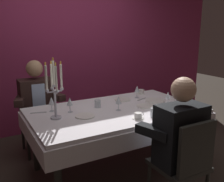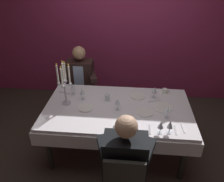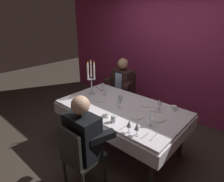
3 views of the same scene
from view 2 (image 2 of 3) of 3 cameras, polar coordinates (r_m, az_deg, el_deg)
The scene contains 26 objects.
ground_plane at distance 3.47m, azimuth 1.25°, elevation -14.21°, with size 12.00×12.00×0.00m, color #3B322A.
back_wall at distance 4.28m, azimuth 3.18°, elevation 15.53°, with size 6.00×0.12×2.70m, color #962C56.
dining_table at distance 3.07m, azimuth 1.38°, elevation -5.87°, with size 1.94×1.14×0.74m.
candelabra at distance 2.98m, azimuth -11.75°, elevation 1.75°, with size 0.19×0.19×0.62m.
dinner_plate_0 at distance 3.24m, azimuth 6.41°, elevation -1.28°, with size 0.21×0.21×0.01m, color white.
dinner_plate_1 at distance 3.06m, azimuth 12.51°, elevation -3.95°, with size 0.25×0.25×0.01m, color white.
dinner_plate_2 at distance 2.92m, azimuth 8.13°, elevation -5.23°, with size 0.21×0.21×0.01m, color white.
dinner_plate_3 at distance 2.99m, azimuth -6.54°, elevation -4.19°, with size 0.20×0.20×0.01m, color white.
wine_glass_0 at distance 2.89m, azimuth 1.32°, elevation -2.75°, with size 0.07×0.07×0.16m.
wine_glass_1 at distance 3.13m, azimuth -7.34°, elevation -0.21°, with size 0.07×0.07×0.16m.
wine_glass_2 at distance 2.59m, azimuth 14.27°, elevation -8.12°, with size 0.07×0.07×0.16m.
wine_glass_3 at distance 3.27m, azimuth -9.74°, elevation 0.98°, with size 0.07×0.07×0.16m.
wine_glass_4 at distance 2.57m, azimuth 12.04°, elevation -8.27°, with size 0.07×0.07×0.16m.
wine_glass_5 at distance 3.19m, azimuth 10.50°, elevation 0.21°, with size 0.07×0.07×0.16m.
wine_glass_6 at distance 2.83m, azimuth 13.67°, elevation -4.52°, with size 0.07×0.07×0.16m.
water_tumbler_0 at distance 3.12m, azimuth -1.15°, elevation -1.55°, with size 0.07×0.07×0.09m, color silver.
water_tumbler_1 at distance 2.63m, azimuth 5.30°, elevation -8.46°, with size 0.07×0.07×0.10m, color silver.
coffee_cup_0 at distance 2.67m, azimuth 1.68°, elevation -8.14°, with size 0.13×0.12×0.06m.
coffee_cup_1 at distance 3.39m, azimuth 13.01°, elevation -0.02°, with size 0.13×0.12×0.06m.
spoon_0 at distance 3.38m, azimuth -11.84°, elevation -0.42°, with size 0.17×0.02×0.01m, color #B7B7BC.
spoon_1 at distance 3.17m, azimuth 10.54°, elevation -2.48°, with size 0.17×0.02×0.01m, color #B7B7BC.
fork_2 at distance 2.77m, azimuth 17.25°, elevation -8.79°, with size 0.17×0.02×0.01m, color #B7B7BC.
fork_3 at distance 2.72m, azimuth 15.53°, elevation -9.32°, with size 0.17×0.02×0.01m, color #B7B7BC.
fork_4 at distance 2.67m, azimuth 9.36°, elevation -9.41°, with size 0.17×0.02×0.01m, color #B7B7BC.
seated_diner_0 at distance 3.85m, azimuth -7.80°, elevation 3.86°, with size 0.63×0.48×1.24m.
seated_diner_1 at distance 2.32m, azimuth 3.26°, elevation -16.63°, with size 0.63×0.48×1.24m.
Camera 2 is at (0.16, -2.48, 2.42)m, focal length 36.76 mm.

